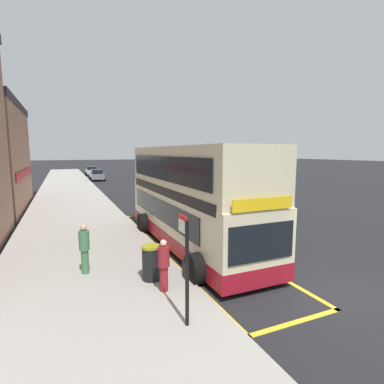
% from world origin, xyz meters
% --- Properties ---
extents(ground_plane, '(260.00, 260.00, 0.00)m').
position_xyz_m(ground_plane, '(0.00, 32.00, 0.00)').
color(ground_plane, black).
extents(pavement_near, '(6.00, 76.00, 0.14)m').
position_xyz_m(pavement_near, '(-7.00, 32.00, 0.07)').
color(pavement_near, '#A39E93').
rests_on(pavement_near, ground).
extents(double_decker_bus, '(3.28, 10.44, 4.40)m').
position_xyz_m(double_decker_bus, '(-2.46, 6.08, 2.06)').
color(double_decker_bus, beige).
rests_on(double_decker_bus, ground).
extents(bus_bay_markings, '(3.01, 13.91, 0.01)m').
position_xyz_m(bus_bay_markings, '(-2.50, 6.24, 0.01)').
color(bus_bay_markings, yellow).
rests_on(bus_bay_markings, ground).
extents(bus_stop_sign, '(0.09, 0.51, 2.58)m').
position_xyz_m(bus_stop_sign, '(-5.09, 0.23, 1.67)').
color(bus_stop_sign, black).
rests_on(bus_stop_sign, pavement_near).
extents(parked_car_grey_distant, '(2.09, 4.20, 1.62)m').
position_xyz_m(parked_car_grey_distant, '(-2.96, 39.46, 0.80)').
color(parked_car_grey_distant, slate).
rests_on(parked_car_grey_distant, ground).
extents(parked_car_silver_far, '(2.09, 4.20, 1.62)m').
position_xyz_m(parked_car_silver_far, '(-2.77, 49.78, 0.80)').
color(parked_car_silver_far, '#B2B5BA').
rests_on(parked_car_silver_far, ground).
extents(pedestrian_waiting_near_sign, '(0.34, 0.34, 1.54)m').
position_xyz_m(pedestrian_waiting_near_sign, '(-5.04, 2.01, 0.97)').
color(pedestrian_waiting_near_sign, maroon).
rests_on(pedestrian_waiting_near_sign, pavement_near).
extents(pedestrian_further_back, '(0.34, 0.34, 1.68)m').
position_xyz_m(pedestrian_further_back, '(-7.04, 4.27, 1.05)').
color(pedestrian_further_back, '#3F724C').
rests_on(pedestrian_further_back, pavement_near).
extents(litter_bin, '(0.60, 0.60, 1.12)m').
position_xyz_m(litter_bin, '(-5.16, 2.92, 0.70)').
color(litter_bin, black).
rests_on(litter_bin, pavement_near).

